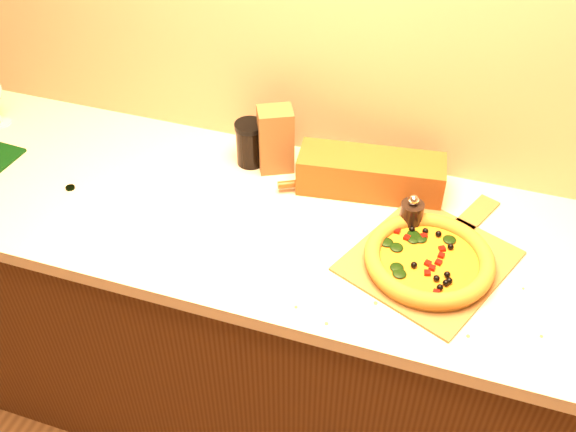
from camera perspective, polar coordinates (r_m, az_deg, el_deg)
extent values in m
plane|color=#9E8460|center=(1.69, 6.44, 17.72)|extent=(4.00, 0.00, 4.00)
cube|color=#43240E|center=(2.01, 2.27, -10.88)|extent=(2.80, 0.65, 0.86)
cube|color=beige|center=(1.68, 2.67, -1.44)|extent=(2.84, 0.68, 0.04)
cube|color=brown|center=(1.61, 12.40, -3.92)|extent=(0.45, 0.47, 0.01)
cube|color=brown|center=(1.77, 16.49, 0.28)|extent=(0.11, 0.16, 0.01)
cylinder|color=#B3872C|center=(1.59, 12.35, -4.12)|extent=(0.29, 0.29, 0.01)
cylinder|color=yellow|center=(1.58, 12.40, -3.84)|extent=(0.25, 0.25, 0.01)
torus|color=#965A1B|center=(1.57, 12.44, -3.68)|extent=(0.31, 0.31, 0.04)
ellipsoid|color=black|center=(1.59, 14.22, -3.33)|extent=(0.03, 0.03, 0.01)
sphere|color=black|center=(1.56, 11.03, -3.72)|extent=(0.02, 0.02, 0.02)
cube|color=#870904|center=(1.54, 12.85, -4.94)|extent=(0.02, 0.02, 0.01)
cylinder|color=black|center=(1.88, -18.79, 2.40)|extent=(0.03, 0.03, 0.01)
cylinder|color=black|center=(1.66, 10.87, -0.06)|extent=(0.06, 0.06, 0.08)
sphere|color=silver|center=(1.62, 11.11, 1.41)|extent=(0.03, 0.03, 0.03)
cylinder|color=#5E3410|center=(1.78, 4.92, 3.29)|extent=(0.25, 0.16, 0.05)
cylinder|color=#5E3410|center=(1.82, 9.65, 3.71)|extent=(0.06, 0.05, 0.02)
cylinder|color=#5E3410|center=(1.76, 0.02, 2.83)|extent=(0.06, 0.05, 0.02)
cube|color=maroon|center=(1.76, 7.34, 3.73)|extent=(0.41, 0.18, 0.11)
cylinder|color=silver|center=(2.24, -24.10, 7.57)|extent=(0.06, 0.06, 0.00)
cube|color=brown|center=(1.81, -1.11, 6.82)|extent=(0.12, 0.11, 0.19)
cylinder|color=black|center=(1.85, -3.39, 6.27)|extent=(0.08, 0.08, 0.12)
cylinder|color=black|center=(1.81, -3.47, 8.00)|extent=(0.08, 0.08, 0.01)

